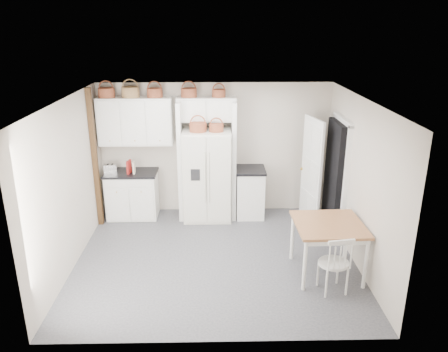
{
  "coord_description": "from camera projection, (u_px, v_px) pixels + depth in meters",
  "views": [
    {
      "loc": [
        0.0,
        -6.33,
        3.67
      ],
      "look_at": [
        0.15,
        0.4,
        1.29
      ],
      "focal_mm": 35.0,
      "sensor_mm": 36.0,
      "label": 1
    }
  ],
  "objects": [
    {
      "name": "cookbook_red",
      "position": [
        129.0,
        167.0,
        8.33
      ],
      "size": [
        0.07,
        0.17,
        0.26
      ],
      "primitive_type": "cube",
      "rotation": [
        0.0,
        0.0,
        -0.22
      ],
      "color": "maroon",
      "rests_on": "counter_left"
    },
    {
      "name": "basket_bridge_a",
      "position": [
        189.0,
        93.0,
        8.09
      ],
      "size": [
        0.29,
        0.29,
        0.17
      ],
      "primitive_type": "cylinder",
      "color": "brown",
      "rests_on": "bridge_cabinet"
    },
    {
      "name": "basket_upper_c",
      "position": [
        155.0,
        93.0,
        8.08
      ],
      "size": [
        0.29,
        0.29,
        0.17
      ],
      "primitive_type": "cylinder",
      "color": "brown",
      "rests_on": "upper_cabinet"
    },
    {
      "name": "door_slab",
      "position": [
        311.0,
        172.0,
        8.14
      ],
      "size": [
        0.21,
        0.79,
        2.05
      ],
      "primitive_type": "cube",
      "rotation": [
        0.0,
        0.0,
        -1.36
      ],
      "color": "white",
      "rests_on": "floor"
    },
    {
      "name": "ceiling",
      "position": [
        214.0,
        100.0,
        6.32
      ],
      "size": [
        4.5,
        4.5,
        0.0
      ],
      "primitive_type": "plane",
      "color": "white",
      "rests_on": "wall_back"
    },
    {
      "name": "dining_table",
      "position": [
        327.0,
        248.0,
        6.64
      ],
      "size": [
        1.03,
        1.03,
        0.84
      ],
      "primitive_type": "cube",
      "rotation": [
        0.0,
        0.0,
        0.03
      ],
      "color": "brown",
      "rests_on": "floor"
    },
    {
      "name": "toaster",
      "position": [
        110.0,
        169.0,
        8.38
      ],
      "size": [
        0.26,
        0.17,
        0.17
      ],
      "primitive_type": "cube",
      "rotation": [
        0.0,
        0.0,
        0.16
      ],
      "color": "silver",
      "rests_on": "counter_left"
    },
    {
      "name": "cookbook_cream",
      "position": [
        134.0,
        168.0,
        8.34
      ],
      "size": [
        0.04,
        0.15,
        0.23
      ],
      "primitive_type": "cube",
      "rotation": [
        0.0,
        0.0,
        0.05
      ],
      "color": "beige",
      "rests_on": "counter_left"
    },
    {
      "name": "trim_post",
      "position": [
        95.0,
        159.0,
        7.98
      ],
      "size": [
        0.09,
        0.09,
        2.6
      ],
      "primitive_type": "cube",
      "color": "black",
      "rests_on": "floor"
    },
    {
      "name": "wall_left",
      "position": [
        69.0,
        185.0,
        6.71
      ],
      "size": [
        0.0,
        4.0,
        4.0
      ],
      "primitive_type": "plane",
      "rotation": [
        1.57,
        0.0,
        1.57
      ],
      "color": "beige",
      "rests_on": "floor"
    },
    {
      "name": "basket_upper_b",
      "position": [
        130.0,
        92.0,
        8.07
      ],
      "size": [
        0.33,
        0.33,
        0.19
      ],
      "primitive_type": "cylinder",
      "color": "brown",
      "rests_on": "upper_cabinet"
    },
    {
      "name": "floor",
      "position": [
        216.0,
        258.0,
        7.19
      ],
      "size": [
        4.5,
        4.5,
        0.0
      ],
      "primitive_type": "plane",
      "color": "#363639",
      "rests_on": "ground"
    },
    {
      "name": "basket_fridge_b",
      "position": [
        216.0,
        128.0,
        8.01
      ],
      "size": [
        0.26,
        0.26,
        0.14
      ],
      "primitive_type": "cylinder",
      "color": "brown",
      "rests_on": "refrigerator"
    },
    {
      "name": "base_cab_right",
      "position": [
        250.0,
        193.0,
        8.65
      ],
      "size": [
        0.53,
        0.64,
        0.94
      ],
      "primitive_type": "cube",
      "color": "silver",
      "rests_on": "floor"
    },
    {
      "name": "windsor_chair",
      "position": [
        334.0,
        263.0,
        6.18
      ],
      "size": [
        0.5,
        0.47,
        0.9
      ],
      "primitive_type": "cube",
      "rotation": [
        0.0,
        0.0,
        0.17
      ],
      "color": "silver",
      "rests_on": "floor"
    },
    {
      "name": "base_cab_left",
      "position": [
        133.0,
        195.0,
        8.61
      ],
      "size": [
        0.96,
        0.61,
        0.89
      ],
      "primitive_type": "cube",
      "color": "silver",
      "rests_on": "floor"
    },
    {
      "name": "wall_right",
      "position": [
        359.0,
        183.0,
        6.8
      ],
      "size": [
        0.0,
        4.0,
        4.0
      ],
      "primitive_type": "plane",
      "rotation": [
        1.57,
        0.0,
        -1.57
      ],
      "color": "beige",
      "rests_on": "floor"
    },
    {
      "name": "refrigerator",
      "position": [
        207.0,
        175.0,
        8.42
      ],
      "size": [
        0.91,
        0.73,
        1.76
      ],
      "primitive_type": "cube",
      "color": "silver",
      "rests_on": "floor"
    },
    {
      "name": "basket_bridge_b",
      "position": [
        219.0,
        93.0,
        8.11
      ],
      "size": [
        0.25,
        0.25,
        0.14
      ],
      "primitive_type": "cylinder",
      "color": "brown",
      "rests_on": "bridge_cabinet"
    },
    {
      "name": "counter_left",
      "position": [
        131.0,
        173.0,
        8.46
      ],
      "size": [
        1.0,
        0.65,
        0.04
      ],
      "primitive_type": "cube",
      "color": "black",
      "rests_on": "base_cab_left"
    },
    {
      "name": "counter_right",
      "position": [
        250.0,
        170.0,
        8.49
      ],
      "size": [
        0.58,
        0.68,
        0.04
      ],
      "primitive_type": "cube",
      "color": "black",
      "rests_on": "base_cab_right"
    },
    {
      "name": "upper_cabinet",
      "position": [
        135.0,
        121.0,
        8.25
      ],
      "size": [
        1.4,
        0.34,
        0.9
      ],
      "primitive_type": "cube",
      "color": "silver",
      "rests_on": "wall_back"
    },
    {
      "name": "fridge_panel_right",
      "position": [
        234.0,
        160.0,
        8.42
      ],
      "size": [
        0.08,
        0.6,
        2.3
      ],
      "primitive_type": "cube",
      "color": "silver",
      "rests_on": "floor"
    },
    {
      "name": "doorway_void",
      "position": [
        335.0,
        178.0,
        7.83
      ],
      "size": [
        0.18,
        0.85,
        2.05
      ],
      "primitive_type": "cube",
      "color": "black",
      "rests_on": "floor"
    },
    {
      "name": "basket_upper_a",
      "position": [
        106.0,
        93.0,
        8.06
      ],
      "size": [
        0.31,
        0.31,
        0.17
      ],
      "primitive_type": "cylinder",
      "color": "brown",
      "rests_on": "upper_cabinet"
    },
    {
      "name": "basket_fridge_a",
      "position": [
        198.0,
        127.0,
        8.0
      ],
      "size": [
        0.31,
        0.31,
        0.17
      ],
      "primitive_type": "cylinder",
      "color": "brown",
      "rests_on": "refrigerator"
    },
    {
      "name": "bridge_cabinet",
      "position": [
        207.0,
        109.0,
        8.2
      ],
      "size": [
        1.12,
        0.34,
        0.45
      ],
      "primitive_type": "cube",
      "color": "silver",
      "rests_on": "wall_back"
    },
    {
      "name": "fridge_panel_left",
      "position": [
        181.0,
        161.0,
        8.4
      ],
      "size": [
        0.08,
        0.6,
        2.3
      ],
      "primitive_type": "cube",
      "color": "silver",
      "rests_on": "floor"
    },
    {
      "name": "wall_back",
      "position": [
        215.0,
        149.0,
        8.64
      ],
      "size": [
        4.5,
        0.0,
        4.5
      ],
      "primitive_type": "plane",
      "rotation": [
        1.57,
        0.0,
        0.0
      ],
      "color": "beige",
      "rests_on": "floor"
    }
  ]
}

